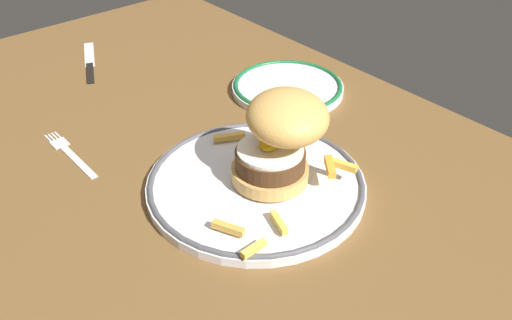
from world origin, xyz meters
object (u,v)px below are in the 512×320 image
(burger, at_px, (280,137))
(side_plate, at_px, (288,87))
(dinner_plate, at_px, (256,183))
(fork, at_px, (69,153))
(knife, at_px, (90,64))

(burger, distance_m, side_plate, 0.27)
(dinner_plate, distance_m, burger, 0.08)
(side_plate, distance_m, fork, 0.37)
(dinner_plate, xyz_separation_m, knife, (-0.48, 0.00, -0.01))
(burger, bearing_deg, dinner_plate, -121.49)
(fork, relative_size, knife, 0.85)
(dinner_plate, xyz_separation_m, burger, (0.02, 0.03, 0.07))
(knife, bearing_deg, fork, -32.33)
(dinner_plate, relative_size, knife, 1.70)
(dinner_plate, relative_size, fork, 1.99)
(burger, distance_m, knife, 0.50)
(burger, height_order, side_plate, burger)
(fork, bearing_deg, burger, 35.32)
(dinner_plate, relative_size, burger, 1.99)
(dinner_plate, height_order, burger, burger)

